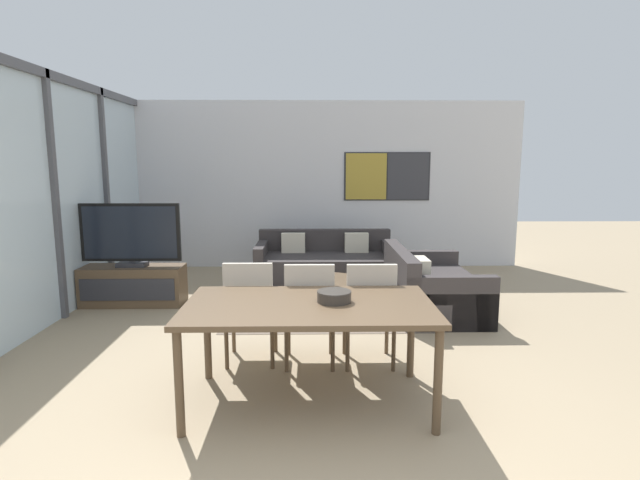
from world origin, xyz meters
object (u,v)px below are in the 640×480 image
object	(u,v)px
fruit_bowl	(334,296)
tv_console	(134,285)
coffee_table	(328,287)
dining_table	(309,312)
dining_chair_right	(370,309)
dining_chair_centre	(310,310)
television	(131,235)
dining_chair_left	(250,308)
sofa_main	(325,265)
sofa_side	(427,289)

from	to	relation	value
fruit_bowl	tv_console	bearing A→B (deg)	132.83
coffee_table	tv_console	bearing A→B (deg)	174.31
fruit_bowl	dining_table	bearing A→B (deg)	-168.90
tv_console	dining_chair_right	xyz separation A→B (m)	(2.78, -1.98, 0.28)
dining_table	dining_chair_centre	distance (m)	0.71
television	coffee_table	distance (m)	2.56
dining_chair_left	fruit_bowl	distance (m)	1.05
coffee_table	sofa_main	bearing A→B (deg)	90.00
television	dining_chair_right	bearing A→B (deg)	-35.57
sofa_main	tv_console	bearing A→B (deg)	-154.57
dining_chair_left	coffee_table	bearing A→B (deg)	65.75
sofa_main	fruit_bowl	size ratio (longest dim) A/B	7.96
dining_table	fruit_bowl	distance (m)	0.22
sofa_side	coffee_table	size ratio (longest dim) A/B	1.96
sofa_side	dining_chair_left	xyz separation A→B (m)	(-1.96, -1.61, 0.26)
dining_chair_left	dining_chair_right	xyz separation A→B (m)	(1.06, -0.07, 0.00)
dining_chair_left	dining_chair_centre	xyz separation A→B (m)	(0.53, -0.07, 0.00)
dining_chair_left	sofa_main	bearing A→B (deg)	76.33
sofa_main	sofa_side	world-z (taller)	same
dining_chair_left	fruit_bowl	bearing A→B (deg)	-44.87
television	sofa_main	xyz separation A→B (m)	(2.47, 1.17, -0.63)
coffee_table	dining_table	world-z (taller)	dining_table
sofa_side	dining_chair_right	bearing A→B (deg)	151.68
dining_chair_centre	fruit_bowl	bearing A→B (deg)	-73.88
dining_chair_right	fruit_bowl	bearing A→B (deg)	-118.11
sofa_side	dining_chair_right	distance (m)	1.92
dining_table	fruit_bowl	xyz separation A→B (m)	(0.19, 0.04, 0.12)
dining_chair_right	fruit_bowl	xyz separation A→B (m)	(-0.34, -0.64, 0.30)
television	dining_chair_right	world-z (taller)	television
fruit_bowl	dining_chair_centre	bearing A→B (deg)	106.12
dining_table	dining_chair_right	size ratio (longest dim) A/B	1.92
coffee_table	dining_chair_left	world-z (taller)	dining_chair_left
television	dining_chair_centre	xyz separation A→B (m)	(2.25, -1.98, -0.37)
television	fruit_bowl	bearing A→B (deg)	-47.18
television	dining_chair_left	xyz separation A→B (m)	(1.72, -1.92, -0.37)
sofa_main	dining_chair_right	bearing A→B (deg)	-84.49
sofa_main	dining_chair_centre	world-z (taller)	dining_chair_centre
coffee_table	dining_chair_centre	size ratio (longest dim) A/B	0.89
dining_chair_right	dining_table	bearing A→B (deg)	-127.95
sofa_main	dining_table	bearing A→B (deg)	-93.33
dining_chair_right	fruit_bowl	distance (m)	0.79
sofa_main	dining_table	xyz separation A→B (m)	(-0.22, -3.84, 0.45)
dining_chair_left	fruit_bowl	xyz separation A→B (m)	(0.71, -0.71, 0.30)
sofa_side	fruit_bowl	distance (m)	2.69
dining_chair_centre	dining_chair_right	xyz separation A→B (m)	(0.53, -0.00, 0.00)
sofa_side	dining_chair_centre	bearing A→B (deg)	139.48
television	dining_chair_centre	distance (m)	3.02
sofa_main	dining_chair_centre	bearing A→B (deg)	-94.05
tv_console	coffee_table	size ratio (longest dim) A/B	1.50
tv_console	dining_chair_left	distance (m)	2.59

